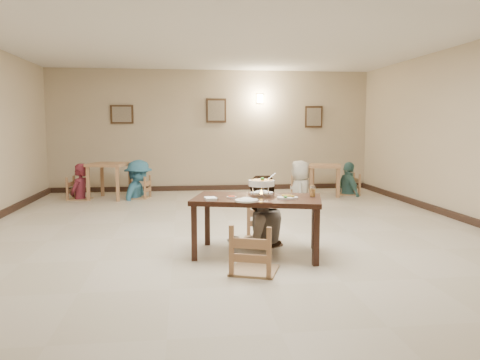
{
  "coord_description": "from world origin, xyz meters",
  "views": [
    {
      "loc": [
        -0.75,
        -6.78,
        1.62
      ],
      "look_at": [
        0.01,
        -0.6,
        0.9
      ],
      "focal_mm": 35.0,
      "sensor_mm": 36.0,
      "label": 1
    }
  ],
  "objects": [
    {
      "name": "bg_chair_lr",
      "position": [
        -1.74,
        3.84,
        0.47
      ],
      "size": [
        0.45,
        0.45,
        0.95
      ],
      "rotation": [
        0.0,
        0.0,
        -1.81
      ],
      "color": "tan",
      "rests_on": "floor"
    },
    {
      "name": "main_diner",
      "position": [
        0.28,
        -0.51,
        0.95
      ],
      "size": [
        1.12,
        1.0,
        1.9
      ],
      "primitive_type": "imported",
      "rotation": [
        0.0,
        0.0,
        3.51
      ],
      "color": "gray",
      "rests_on": "floor"
    },
    {
      "name": "bg_diner_c",
      "position": [
        1.95,
        3.72,
        0.83
      ],
      "size": [
        0.7,
        0.91,
        1.66
      ],
      "primitive_type": "imported",
      "rotation": [
        0.0,
        0.0,
        4.49
      ],
      "color": "silver",
      "rests_on": "floor"
    },
    {
      "name": "main_table",
      "position": [
        0.17,
        -1.06,
        0.65
      ],
      "size": [
        1.74,
        1.26,
        0.73
      ],
      "rotation": [
        0.0,
        0.0,
        -0.26
      ],
      "color": "#331910",
      "rests_on": "floor"
    },
    {
      "name": "bg_table_left",
      "position": [
        -2.37,
        3.86,
        0.66
      ],
      "size": [
        0.99,
        0.99,
        0.8
      ],
      "rotation": [
        0.0,
        0.0,
        -0.29
      ],
      "color": "#A5754F",
      "rests_on": "floor"
    },
    {
      "name": "bg_diner_a",
      "position": [
        -3.01,
        3.78,
        0.8
      ],
      "size": [
        0.55,
        0.68,
        1.6
      ],
      "primitive_type": "imported",
      "rotation": [
        0.0,
        0.0,
        4.38
      ],
      "color": "maroon",
      "rests_on": "floor"
    },
    {
      "name": "fried_plate",
      "position": [
        0.52,
        -1.23,
        0.75
      ],
      "size": [
        0.26,
        0.26,
        0.06
      ],
      "color": "white",
      "rests_on": "main_table"
    },
    {
      "name": "bg_chair_rr",
      "position": [
        3.15,
        3.82,
        0.47
      ],
      "size": [
        0.44,
        0.44,
        0.94
      ],
      "rotation": [
        0.0,
        0.0,
        -1.54
      ],
      "color": "tan",
      "rests_on": "floor"
    },
    {
      "name": "wall_back",
      "position": [
        0.0,
        5.0,
        1.5
      ],
      "size": [
        10.0,
        0.0,
        10.0
      ],
      "primitive_type": "plane",
      "rotation": [
        1.57,
        0.0,
        0.0
      ],
      "color": "tan",
      "rests_on": "floor"
    },
    {
      "name": "bg_chair_rl",
      "position": [
        1.95,
        3.72,
        0.45
      ],
      "size": [
        0.42,
        0.42,
        0.9
      ],
      "rotation": [
        0.0,
        0.0,
        1.32
      ],
      "color": "tan",
      "rests_on": "floor"
    },
    {
      "name": "bg_table_right",
      "position": [
        2.55,
        3.76,
        0.59
      ],
      "size": [
        0.92,
        0.92,
        0.72
      ],
      "rotation": [
        0.0,
        0.0,
        -0.32
      ],
      "color": "#A5754F",
      "rests_on": "floor"
    },
    {
      "name": "drink_glass",
      "position": [
        0.87,
        -1.13,
        0.8
      ],
      "size": [
        0.07,
        0.07,
        0.14
      ],
      "color": "white",
      "rests_on": "main_table"
    },
    {
      "name": "picture_c",
      "position": [
        2.6,
        4.96,
        1.85
      ],
      "size": [
        0.45,
        0.04,
        0.55
      ],
      "color": "#332113",
      "rests_on": "wall_back"
    },
    {
      "name": "chair_near",
      "position": [
        0.03,
        -1.76,
        0.53
      ],
      "size": [
        0.5,
        0.5,
        1.06
      ],
      "rotation": [
        0.0,
        0.0,
        2.79
      ],
      "color": "tan",
      "rests_on": "floor"
    },
    {
      "name": "picture_b",
      "position": [
        0.1,
        4.96,
        2.0
      ],
      "size": [
        0.5,
        0.04,
        0.6
      ],
      "color": "#332113",
      "rests_on": "wall_back"
    },
    {
      "name": "bg_chair_ll",
      "position": [
        -3.01,
        3.78,
        0.48
      ],
      "size": [
        0.45,
        0.45,
        0.96
      ],
      "rotation": [
        0.0,
        0.0,
        1.4
      ],
      "color": "tan",
      "rests_on": "floor"
    },
    {
      "name": "curry_warmer",
      "position": [
        0.23,
        -1.04,
        0.91
      ],
      "size": [
        0.37,
        0.33,
        0.29
      ],
      "color": "silver",
      "rests_on": "main_table"
    },
    {
      "name": "rice_plate_far",
      "position": [
        0.28,
        -0.79,
        0.75
      ],
      "size": [
        0.3,
        0.3,
        0.07
      ],
      "color": "white",
      "rests_on": "main_table"
    },
    {
      "name": "wall_front",
      "position": [
        0.0,
        -5.0,
        1.5
      ],
      "size": [
        10.0,
        0.0,
        10.0
      ],
      "primitive_type": "plane",
      "rotation": [
        -1.57,
        0.0,
        0.0
      ],
      "color": "tan",
      "rests_on": "floor"
    },
    {
      "name": "baseboard_back",
      "position": [
        0.0,
        4.97,
        0.06
      ],
      "size": [
        8.0,
        0.06,
        0.12
      ],
      "primitive_type": "cube",
      "color": "black",
      "rests_on": "floor"
    },
    {
      "name": "napkin_cutlery",
      "position": [
        -0.42,
        -1.22,
        0.75
      ],
      "size": [
        0.17,
        0.27,
        0.03
      ],
      "color": "white",
      "rests_on": "main_table"
    },
    {
      "name": "rice_plate_near",
      "position": [
        -0.01,
        -1.38,
        0.75
      ],
      "size": [
        0.28,
        0.28,
        0.06
      ],
      "color": "white",
      "rests_on": "main_table"
    },
    {
      "name": "floor",
      "position": [
        0.0,
        0.0,
        0.0
      ],
      "size": [
        10.0,
        10.0,
        0.0
      ],
      "primitive_type": "plane",
      "color": "#BFB39E",
      "rests_on": "ground"
    },
    {
      "name": "chair_far",
      "position": [
        0.31,
        -0.39,
        0.5
      ],
      "size": [
        0.47,
        0.47,
        0.99
      ],
      "rotation": [
        0.0,
        0.0,
        -0.35
      ],
      "color": "tan",
      "rests_on": "floor"
    },
    {
      "name": "bg_diner_b",
      "position": [
        -1.74,
        3.84,
        0.86
      ],
      "size": [
        0.99,
        1.27,
        1.73
      ],
      "primitive_type": "imported",
      "rotation": [
        0.0,
        0.0,
        1.22
      ],
      "color": "#2F6B89",
      "rests_on": "floor"
    },
    {
      "name": "picture_a",
      "position": [
        -2.2,
        4.96,
        1.9
      ],
      "size": [
        0.55,
        0.04,
        0.45
      ],
      "color": "#332113",
      "rests_on": "wall_back"
    },
    {
      "name": "chili_dish",
      "position": [
        -0.15,
        -1.09,
        0.75
      ],
      "size": [
        0.12,
        0.12,
        0.02
      ],
      "color": "white",
      "rests_on": "main_table"
    },
    {
      "name": "wall_sconce",
      "position": [
        1.2,
        4.96,
        2.3
      ],
      "size": [
        0.16,
        0.05,
        0.22
      ],
      "primitive_type": "cube",
      "color": "#FFD88C",
      "rests_on": "wall_back"
    },
    {
      "name": "bg_diner_d",
      "position": [
        3.15,
        3.82,
        0.78
      ],
      "size": [
        0.53,
        0.96,
        1.55
      ],
      "primitive_type": "imported",
      "rotation": [
        0.0,
        0.0,
        1.74
      ],
      "color": "#487E78",
      "rests_on": "floor"
    },
    {
      "name": "ceiling",
      "position": [
        0.0,
        0.0,
        3.0
      ],
      "size": [
        10.0,
        10.0,
        0.0
      ],
      "primitive_type": "plane",
      "color": "silver",
      "rests_on": "wall_back"
    }
  ]
}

